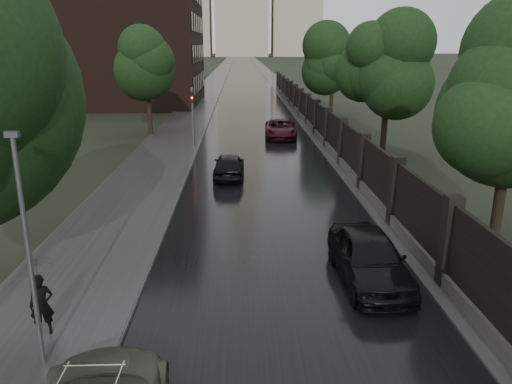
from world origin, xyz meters
name	(u,v)px	position (x,y,z in m)	size (l,w,h in m)	color
road	(243,63)	(0.00, 190.00, 0.01)	(8.00, 420.00, 0.02)	black
sidewalk_left	(227,63)	(-6.00, 190.00, 0.08)	(4.00, 420.00, 0.16)	#2D2D2D
verge_right	(257,63)	(5.50, 190.00, 0.04)	(3.00, 420.00, 0.08)	#2D2D2D
fence_right	(313,118)	(4.60, 32.01, 1.01)	(0.45, 75.72, 2.70)	#383533
tree_left_far	(147,65)	(-8.00, 30.00, 5.24)	(4.25, 4.25, 7.39)	black
tree_right_b	(388,75)	(7.50, 22.00, 4.95)	(4.08, 4.08, 7.01)	black
tree_right_c	(333,64)	(7.50, 40.00, 4.95)	(4.08, 4.08, 7.01)	black
lamp_post	(29,253)	(-5.40, 1.50, 2.67)	(0.25, 0.12, 5.11)	#59595E
traffic_light	(193,112)	(-4.30, 24.99, 2.40)	(0.16, 0.32, 4.00)	#59595E
brick_building	(89,13)	(-18.00, 52.00, 10.00)	(24.00, 18.00, 20.00)	black
hatchback_left	(229,166)	(-1.80, 17.33, 0.65)	(1.54, 3.82, 1.30)	black
car_right_near	(369,257)	(2.48, 5.38, 0.75)	(1.78, 4.43, 1.51)	black
car_right_far	(281,129)	(1.76, 28.73, 0.68)	(2.25, 4.88, 1.36)	black
pedestrian_umbrella	(37,274)	(-5.80, 2.67, 1.68)	(1.05, 1.06, 2.28)	black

